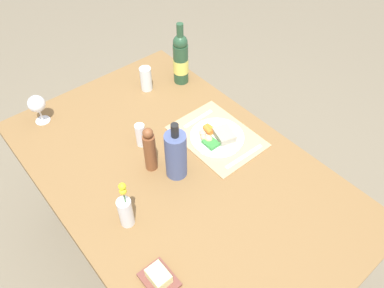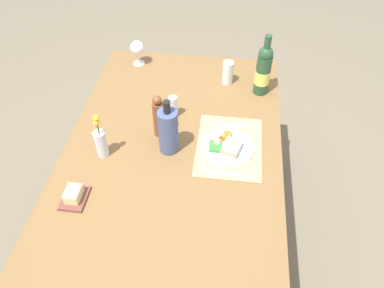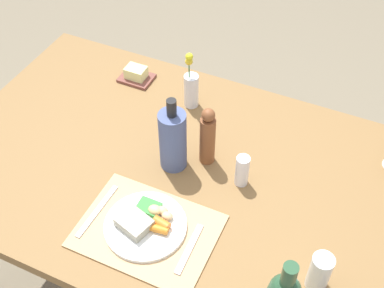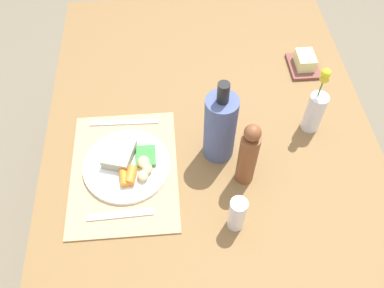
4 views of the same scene
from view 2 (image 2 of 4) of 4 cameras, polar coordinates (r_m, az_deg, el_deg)
The scene contains 14 objects.
ground_plane at distance 2.38m, azimuth -2.21°, elevation -13.30°, with size 8.00×8.00×0.00m, color #756A54.
dining_table at distance 1.82m, azimuth -2.80°, elevation -1.98°, with size 1.60×1.02×0.76m.
placemat at distance 1.78m, azimuth 5.68°, elevation -0.37°, with size 0.41×0.31×0.01m, color tan.
dinner_plate at distance 1.76m, azimuth 5.33°, elevation -0.25°, with size 0.25×0.25×0.05m.
fork at distance 1.66m, azimuth 5.47°, elevation -4.55°, with size 0.02×0.22×0.01m, color silver.
knife at distance 1.88m, azimuth 6.15°, elevation 2.84°, with size 0.02×0.18×0.01m, color silver.
salt_shaker at distance 1.90m, azimuth -2.88°, elevation 5.68°, with size 0.04×0.04×0.12m, color white.
butter_dish at distance 1.64m, azimuth -17.47°, elevation -7.48°, with size 0.13×0.10×0.06m.
wine_glass at distance 2.28m, azimuth -8.30°, elevation 14.18°, with size 0.08×0.08×0.15m.
water_tumbler at distance 2.14m, azimuth 5.42°, elevation 10.54°, with size 0.06×0.06×0.13m.
wine_bottle at distance 2.04m, azimuth 10.76°, elevation 10.92°, with size 0.08×0.08×0.34m.
flower_vase at distance 1.73m, azimuth -13.67°, elevation 0.34°, with size 0.05×0.05×0.24m.
cooler_bottle at distance 1.69m, azimuth -3.62°, elevation 2.01°, with size 0.09×0.09×0.29m.
pepper_mill at distance 1.77m, azimuth -5.12°, elevation 4.14°, with size 0.05×0.05×0.23m.
Camera 2 is at (-1.21, -0.24, 2.04)m, focal length 35.17 mm.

